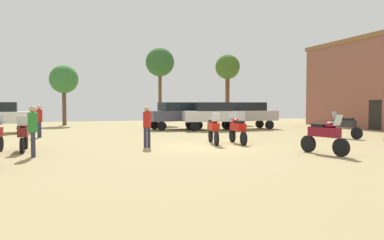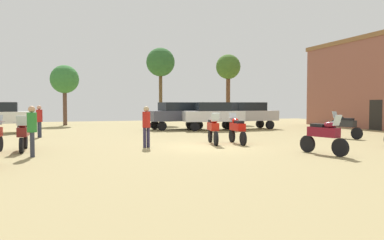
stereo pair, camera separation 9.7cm
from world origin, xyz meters
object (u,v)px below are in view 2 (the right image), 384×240
at_px(motorcycle_5, 213,129).
at_px(motorcycle_8, 344,125).
at_px(car_3, 177,114).
at_px(person_1, 146,123).
at_px(car_4, 248,113).
at_px(tree_3, 65,80).
at_px(tree_2, 228,68).
at_px(person_3, 32,127).
at_px(motorcycle_3, 237,129).
at_px(car_1, 213,114).
at_px(motorcycle_4, 324,135).
at_px(motorcycle_2, 23,133).
at_px(tree_1, 161,63).
at_px(person_2, 39,119).

distance_m(motorcycle_5, motorcycle_8, 7.90).
xyz_separation_m(car_3, person_1, (-4.30, -10.63, -0.12)).
xyz_separation_m(car_3, car_4, (5.21, -1.26, 0.00)).
xyz_separation_m(person_1, tree_3, (-3.67, 18.74, 2.94)).
bearing_deg(car_3, tree_2, -54.63).
bearing_deg(person_3, person_1, 98.58).
bearing_deg(motorcycle_8, motorcycle_3, 170.85).
bearing_deg(motorcycle_8, tree_2, 73.48).
xyz_separation_m(car_1, tree_2, (4.94, 8.71, 4.16)).
relative_size(motorcycle_4, person_1, 1.16).
height_order(motorcycle_4, car_1, car_1).
bearing_deg(motorcycle_2, person_3, 103.80).
distance_m(motorcycle_3, motorcycle_8, 6.80).
relative_size(motorcycle_5, tree_3, 0.40).
xyz_separation_m(motorcycle_2, motorcycle_5, (8.21, 0.10, 0.02)).
relative_size(car_1, tree_1, 0.62).
xyz_separation_m(motorcycle_2, car_4, (14.44, 9.01, 0.46)).
distance_m(motorcycle_2, motorcycle_3, 9.33).
xyz_separation_m(motorcycle_5, person_3, (-7.70, -2.04, 0.35)).
height_order(motorcycle_5, car_1, car_1).
bearing_deg(motorcycle_3, motorcycle_8, 10.09).
height_order(motorcycle_4, motorcycle_5, motorcycle_4).
xyz_separation_m(motorcycle_3, person_1, (-4.40, -0.21, 0.34)).
bearing_deg(motorcycle_3, car_3, 94.33).
xyz_separation_m(car_1, person_2, (-11.35, -2.40, -0.11)).
xyz_separation_m(person_1, tree_1, (4.95, 18.66, 4.69)).
height_order(motorcycle_3, tree_3, tree_3).
distance_m(motorcycle_3, person_3, 9.00).
xyz_separation_m(motorcycle_2, tree_3, (1.27, 18.37, 3.28)).
height_order(car_1, tree_1, tree_1).
relative_size(motorcycle_5, motorcycle_8, 1.00).
bearing_deg(motorcycle_5, person_2, -26.73).
distance_m(motorcycle_8, person_2, 16.94).
xyz_separation_m(motorcycle_2, motorcycle_4, (10.84, -4.59, 0.02)).
bearing_deg(motorcycle_5, tree_3, -58.84).
bearing_deg(car_4, motorcycle_2, 119.59).
xyz_separation_m(motorcycle_5, car_1, (3.26, 8.52, 0.44)).
xyz_separation_m(motorcycle_8, car_3, (-6.86, 9.68, 0.45)).
relative_size(car_3, person_3, 2.48).
relative_size(motorcycle_3, tree_1, 0.29).
bearing_deg(person_3, car_1, 122.99).
height_order(motorcycle_5, tree_2, tree_2).
bearing_deg(tree_3, tree_2, -3.95).
bearing_deg(person_3, motorcycle_5, 93.86).
distance_m(car_3, person_1, 11.47).
height_order(motorcycle_8, tree_2, tree_2).
xyz_separation_m(car_1, person_1, (-6.53, -8.99, -0.12)).
relative_size(person_2, tree_2, 0.27).
relative_size(motorcycle_2, car_4, 0.51).
bearing_deg(tree_3, person_3, -92.13).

